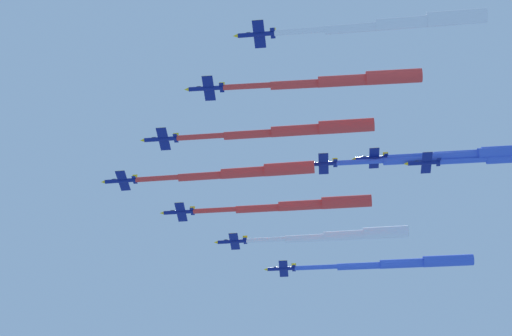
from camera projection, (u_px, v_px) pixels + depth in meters
The scene contains 9 objects.
jet_lead at pixel (246, 172), 237.91m from camera, with size 22.19×57.31×3.71m.
jet_port_inner at pixel (299, 130), 225.76m from camera, with size 22.28×59.39×3.65m.
jet_starboard_inner at pixel (304, 205), 249.00m from camera, with size 22.02×59.23×3.66m.
jet_port_mid at pixel (346, 80), 215.02m from camera, with size 20.85×57.41×3.69m.
jet_starboard_mid at pixel (346, 235), 259.72m from camera, with size 21.37×56.56×3.73m.
jet_port_outer at pixel (405, 22), 202.64m from camera, with size 22.04×57.23×3.67m.
jet_starboard_outer at pixel (406, 263), 270.47m from camera, with size 22.45×63.29×3.67m.
jet_trail_port at pixel (458, 156), 236.20m from camera, with size 21.97×61.02×3.65m.
jet_trail_starboard at pixel (510, 150), 235.81m from camera, with size 22.39×61.12×3.72m.
Camera 1 is at (-173.66, 35.16, 6.60)m, focal length 60.95 mm.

